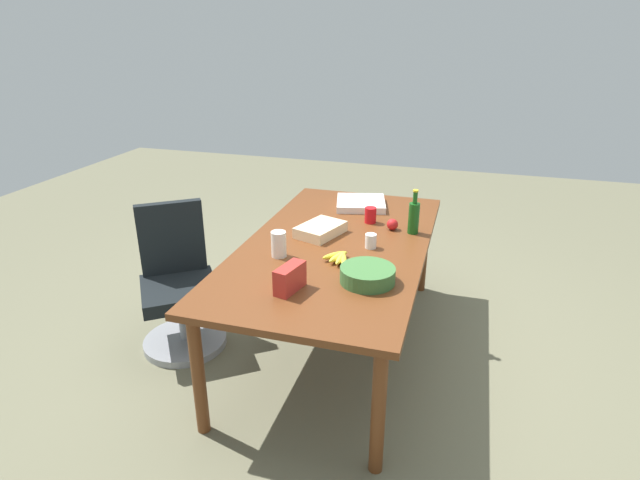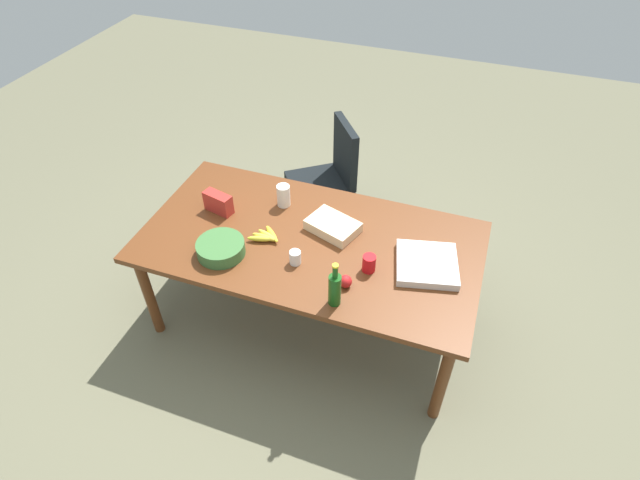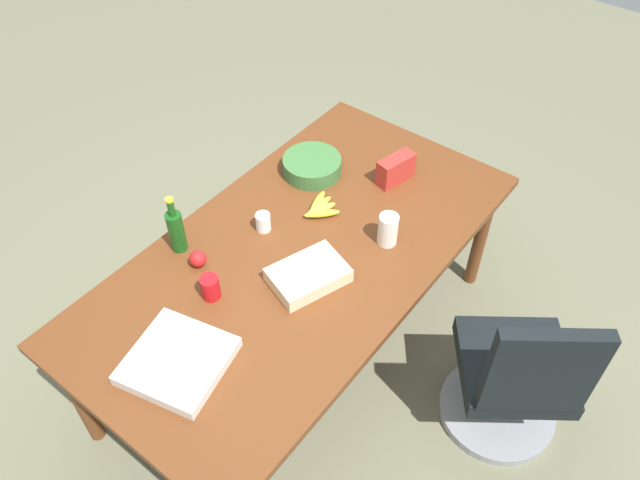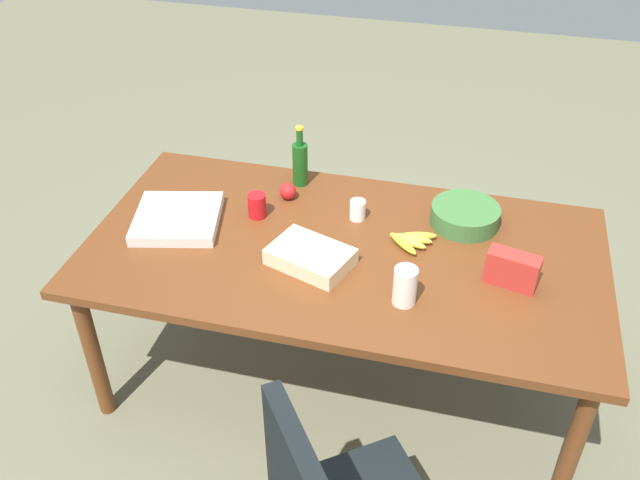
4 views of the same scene
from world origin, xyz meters
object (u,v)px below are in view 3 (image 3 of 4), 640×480
Objects in this scene: chip_bag_red at (396,169)px; office_chair at (514,383)px; conference_table at (300,262)px; salad_bowl at (312,166)px; apple_red at (198,259)px; banana_bunch at (320,208)px; mayo_jar at (388,230)px; sheet_cake at (308,275)px; wine_bottle at (176,230)px; pizza_box at (178,361)px; paper_cup at (263,222)px; red_solo_cup at (210,287)px.

office_chair is at bearing -114.34° from chip_bag_red.
salad_bowl is (0.47, 0.30, 0.11)m from conference_table.
apple_red is (-0.33, 0.30, 0.11)m from conference_table.
conference_table is 0.29m from banana_bunch.
mayo_jar is 0.37m from banana_bunch.
office_chair reaches higher than banana_bunch.
sheet_cake reaches higher than conference_table.
wine_bottle is at bearing 130.04° from mayo_jar.
pizza_box is 1.12× the size of sheet_cake.
conference_table is at bearing 51.65° from sheet_cake.
conference_table is 0.25m from paper_cup.
mayo_jar reaches higher than conference_table.
office_chair is at bearing -76.50° from conference_table.
apple_red is (-0.62, 0.58, -0.04)m from mayo_jar.
banana_bunch is at bearing 94.69° from mayo_jar.
red_solo_cup is 0.55× the size of chip_bag_red.
red_solo_cup is (0.32, 0.14, 0.03)m from pizza_box.
paper_cup reaches higher than apple_red.
apple_red reaches higher than sheet_cake.
paper_cup is at bearing 156.49° from chip_bag_red.
paper_cup is (-0.28, 0.50, -0.03)m from mayo_jar.
mayo_jar is at bearing -29.75° from red_solo_cup.
red_solo_cup reaches higher than conference_table.
office_chair is 1.15m from chip_bag_red.
wine_bottle reaches higher than red_solo_cup.
chip_bag_red is at bearing 28.33° from mayo_jar.
chip_bag_red is at bearing -5.68° from conference_table.
apple_red is 0.63m from banana_bunch.
conference_table is 0.43m from mayo_jar.
red_solo_cup is at bearing -118.49° from apple_red.
red_solo_cup is 0.44m from paper_cup.
banana_bunch is (0.59, -0.21, -0.01)m from apple_red.
paper_cup is at bearing 100.67° from office_chair.
wine_bottle is at bearing 70.11° from red_solo_cup.
red_solo_cup is 0.69m from banana_bunch.
pizza_box is at bearing -143.32° from apple_red.
paper_cup is 1.18× the size of apple_red.
office_chair is at bearing -59.98° from red_solo_cup.
conference_table is at bearing -92.82° from paper_cup.
paper_cup is 0.40m from wine_bottle.
wine_bottle is at bearing 32.66° from pizza_box.
apple_red reaches higher than pizza_box.
banana_bunch is at bearing 31.23° from sheet_cake.
sheet_cake is at bearing -128.35° from conference_table.
conference_table is 23.93× the size of paper_cup.
mayo_jar is at bearing 86.44° from office_chair.
red_solo_cup reaches higher than apple_red.
office_chair reaches higher than pizza_box.
banana_bunch is (0.57, -0.35, -0.09)m from wine_bottle.
banana_bunch is (0.26, 0.09, 0.09)m from conference_table.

